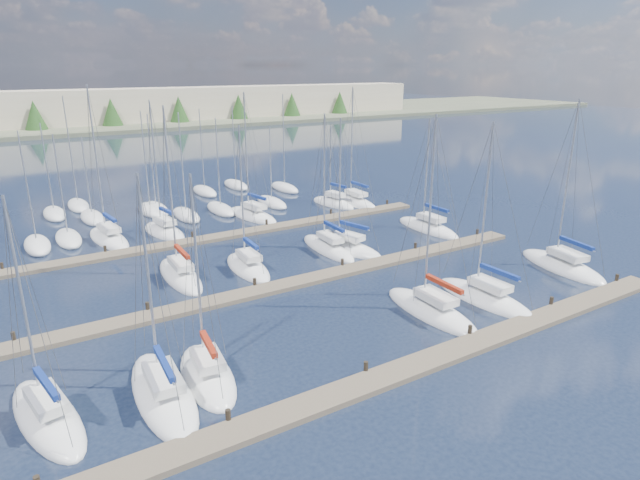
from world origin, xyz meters
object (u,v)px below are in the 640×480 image
sailboat_b (163,393)px  sailboat_i (180,275)px  sailboat_c (207,375)px  sailboat_e (484,298)px  sailboat_r (354,201)px  sailboat_g (562,266)px  sailboat_j (248,267)px  sailboat_q (333,203)px  sailboat_o (164,231)px  sailboat_p (252,215)px  sailboat_k (328,248)px  sailboat_d (431,310)px  sailboat_l (345,247)px  sailboat_a (48,417)px  sailboat_m (428,228)px  sailboat_n (109,238)px

sailboat_b → sailboat_i: size_ratio=0.87×
sailboat_c → sailboat_e: sailboat_e is taller
sailboat_r → sailboat_g: bearing=-84.1°
sailboat_j → sailboat_q: size_ratio=1.22×
sailboat_o → sailboat_p: bearing=-3.3°
sailboat_k → sailboat_p: 13.97m
sailboat_d → sailboat_r: bearing=66.0°
sailboat_c → sailboat_g: (31.04, 0.09, -0.00)m
sailboat_l → sailboat_p: (-2.48, 14.58, 0.00)m
sailboat_k → sailboat_a: size_ratio=1.11×
sailboat_q → sailboat_d: size_ratio=0.73×
sailboat_b → sailboat_q: size_ratio=1.19×
sailboat_p → sailboat_o: bearing=176.7°
sailboat_o → sailboat_c: bearing=-110.0°
sailboat_k → sailboat_e: size_ratio=0.97×
sailboat_p → sailboat_b: bearing=-130.9°
sailboat_a → sailboat_o: 29.96m
sailboat_l → sailboat_m: bearing=-11.5°
sailboat_j → sailboat_l: size_ratio=0.99×
sailboat_k → sailboat_g: sailboat_g is taller
sailboat_c → sailboat_r: (29.18, 27.35, 0.01)m
sailboat_a → sailboat_q: 43.90m
sailboat_b → sailboat_a: size_ratio=1.05×
sailboat_k → sailboat_o: 17.21m
sailboat_l → sailboat_p: sailboat_p is taller
sailboat_q → sailboat_g: size_ratio=0.71×
sailboat_n → sailboat_a: bearing=-113.3°
sailboat_b → sailboat_p: sailboat_p is taller
sailboat_r → sailboat_e: bearing=-105.0°
sailboat_b → sailboat_a: sailboat_b is taller
sailboat_d → sailboat_o: (-10.07, 27.77, 0.01)m
sailboat_k → sailboat_n: size_ratio=0.85×
sailboat_d → sailboat_g: bearing=3.7°
sailboat_m → sailboat_p: sailboat_p is taller
sailboat_k → sailboat_b: sailboat_k is taller
sailboat_j → sailboat_c: (-8.68, -13.70, -0.00)m
sailboat_k → sailboat_p: bearing=97.7°
sailboat_i → sailboat_n: (-2.82, 12.97, 0.00)m
sailboat_e → sailboat_p: 29.46m
sailboat_d → sailboat_p: sailboat_p is taller
sailboat_b → sailboat_p: bearing=60.6°
sailboat_l → sailboat_j: bearing=164.6°
sailboat_b → sailboat_i: sailboat_i is taller
sailboat_n → sailboat_p: sailboat_n is taller
sailboat_q → sailboat_i: (-23.21, -13.09, 0.02)m
sailboat_e → sailboat_p: size_ratio=0.94×
sailboat_e → sailboat_p: (-4.66, 29.09, 0.00)m
sailboat_q → sailboat_r: bearing=-22.5°
sailboat_j → sailboat_o: bearing=105.7°
sailboat_c → sailboat_l: 22.86m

